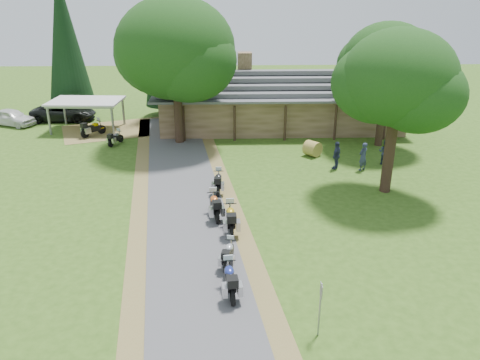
{
  "coord_description": "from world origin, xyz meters",
  "views": [
    {
      "loc": [
        1.31,
        -16.28,
        11.15
      ],
      "look_at": [
        2.04,
        7.19,
        1.6
      ],
      "focal_mm": 35.0,
      "sensor_mm": 36.0,
      "label": 1
    }
  ],
  "objects_px": {
    "motorcycle_row_d": "(215,204)",
    "motorcycle_carport_a": "(93,128)",
    "motorcycle_row_e": "(218,181)",
    "motorcycle_row_b": "(229,252)",
    "car_white_sedan": "(11,115)",
    "hay_bale": "(312,149)",
    "motorcycle_row_a": "(230,278)",
    "motorcycle_row_c": "(231,217)",
    "lodge": "(279,98)",
    "carport": "(87,115)",
    "car_dark_suv": "(63,108)",
    "motorcycle_carport_b": "(116,137)"
  },
  "relations": [
    {
      "from": "motorcycle_row_d",
      "to": "motorcycle_carport_a",
      "type": "height_order",
      "value": "motorcycle_carport_a"
    },
    {
      "from": "motorcycle_row_e",
      "to": "motorcycle_carport_a",
      "type": "xyz_separation_m",
      "value": [
        -10.42,
        11.77,
        0.05
      ]
    },
    {
      "from": "motorcycle_row_b",
      "to": "car_white_sedan",
      "type": "bearing_deg",
      "value": 49.84
    },
    {
      "from": "hay_bale",
      "to": "motorcycle_row_a",
      "type": "bearing_deg",
      "value": -110.55
    },
    {
      "from": "motorcycle_row_c",
      "to": "car_white_sedan",
      "type": "bearing_deg",
      "value": 40.85
    },
    {
      "from": "lodge",
      "to": "motorcycle_row_b",
      "type": "distance_m",
      "value": 23.19
    },
    {
      "from": "car_white_sedan",
      "to": "carport",
      "type": "bearing_deg",
      "value": -78.38
    },
    {
      "from": "motorcycle_row_a",
      "to": "motorcycle_row_d",
      "type": "distance_m",
      "value": 6.83
    },
    {
      "from": "car_dark_suv",
      "to": "motorcycle_carport_a",
      "type": "relative_size",
      "value": 3.0
    },
    {
      "from": "car_dark_suv",
      "to": "hay_bale",
      "type": "relative_size",
      "value": 5.66
    },
    {
      "from": "car_white_sedan",
      "to": "motorcycle_row_b",
      "type": "height_order",
      "value": "car_white_sedan"
    },
    {
      "from": "car_white_sedan",
      "to": "motorcycle_row_c",
      "type": "height_order",
      "value": "car_white_sedan"
    },
    {
      "from": "car_dark_suv",
      "to": "motorcycle_carport_a",
      "type": "distance_m",
      "value": 6.4
    },
    {
      "from": "lodge",
      "to": "car_dark_suv",
      "type": "distance_m",
      "value": 19.72
    },
    {
      "from": "car_white_sedan",
      "to": "motorcycle_carport_a",
      "type": "relative_size",
      "value": 2.68
    },
    {
      "from": "hay_bale",
      "to": "motorcycle_carport_a",
      "type": "bearing_deg",
      "value": 162.08
    },
    {
      "from": "car_white_sedan",
      "to": "motorcycle_row_d",
      "type": "xyz_separation_m",
      "value": [
        18.29,
        -18.62,
        -0.22
      ]
    },
    {
      "from": "motorcycle_row_a",
      "to": "motorcycle_carport_b",
      "type": "distance_m",
      "value": 21.36
    },
    {
      "from": "motorcycle_row_a",
      "to": "motorcycle_carport_b",
      "type": "height_order",
      "value": "motorcycle_row_a"
    },
    {
      "from": "motorcycle_row_b",
      "to": "motorcycle_row_d",
      "type": "relative_size",
      "value": 0.82
    },
    {
      "from": "motorcycle_row_a",
      "to": "motorcycle_row_e",
      "type": "xyz_separation_m",
      "value": [
        -0.58,
        10.15,
        -0.02
      ]
    },
    {
      "from": "lodge",
      "to": "motorcycle_carport_b",
      "type": "relative_size",
      "value": 12.7
    },
    {
      "from": "lodge",
      "to": "car_dark_suv",
      "type": "bearing_deg",
      "value": 173.57
    },
    {
      "from": "car_white_sedan",
      "to": "motorcycle_carport_b",
      "type": "height_order",
      "value": "car_white_sedan"
    },
    {
      "from": "motorcycle_row_d",
      "to": "motorcycle_carport_a",
      "type": "distance_m",
      "value": 18.29
    },
    {
      "from": "motorcycle_row_c",
      "to": "motorcycle_carport_b",
      "type": "bearing_deg",
      "value": 28.9
    },
    {
      "from": "motorcycle_row_a",
      "to": "motorcycle_row_b",
      "type": "height_order",
      "value": "motorcycle_row_a"
    },
    {
      "from": "motorcycle_row_b",
      "to": "motorcycle_carport_a",
      "type": "height_order",
      "value": "motorcycle_carport_a"
    },
    {
      "from": "motorcycle_carport_a",
      "to": "hay_bale",
      "type": "bearing_deg",
      "value": -67.52
    },
    {
      "from": "motorcycle_row_c",
      "to": "motorcycle_carport_b",
      "type": "height_order",
      "value": "motorcycle_row_c"
    },
    {
      "from": "motorcycle_row_c",
      "to": "motorcycle_carport_a",
      "type": "height_order",
      "value": "motorcycle_row_c"
    },
    {
      "from": "motorcycle_carport_a",
      "to": "motorcycle_row_d",
      "type": "bearing_deg",
      "value": -105.44
    },
    {
      "from": "lodge",
      "to": "motorcycle_carport_a",
      "type": "relative_size",
      "value": 10.36
    },
    {
      "from": "motorcycle_carport_b",
      "to": "hay_bale",
      "type": "height_order",
      "value": "motorcycle_carport_b"
    },
    {
      "from": "lodge",
      "to": "motorcycle_row_e",
      "type": "relative_size",
      "value": 11.11
    },
    {
      "from": "motorcycle_row_e",
      "to": "car_white_sedan",
      "type": "bearing_deg",
      "value": 52.29
    },
    {
      "from": "motorcycle_row_e",
      "to": "hay_bale",
      "type": "relative_size",
      "value": 1.76
    },
    {
      "from": "car_dark_suv",
      "to": "motorcycle_row_c",
      "type": "bearing_deg",
      "value": -144.22
    },
    {
      "from": "car_dark_suv",
      "to": "motorcycle_carport_b",
      "type": "relative_size",
      "value": 3.67
    },
    {
      "from": "motorcycle_row_c",
      "to": "motorcycle_carport_b",
      "type": "xyz_separation_m",
      "value": [
        -8.76,
        14.33,
        -0.15
      ]
    },
    {
      "from": "motorcycle_row_b",
      "to": "motorcycle_row_e",
      "type": "distance_m",
      "value": 8.08
    },
    {
      "from": "car_white_sedan",
      "to": "motorcycle_carport_a",
      "type": "height_order",
      "value": "car_white_sedan"
    },
    {
      "from": "car_white_sedan",
      "to": "motorcycle_row_e",
      "type": "xyz_separation_m",
      "value": [
        18.44,
        -15.26,
        -0.26
      ]
    },
    {
      "from": "lodge",
      "to": "motorcycle_row_c",
      "type": "relative_size",
      "value": 10.02
    },
    {
      "from": "motorcycle_row_c",
      "to": "motorcycle_row_e",
      "type": "height_order",
      "value": "motorcycle_row_c"
    },
    {
      "from": "carport",
      "to": "car_white_sedan",
      "type": "relative_size",
      "value": 1.06
    },
    {
      "from": "motorcycle_row_c",
      "to": "motorcycle_row_d",
      "type": "distance_m",
      "value": 1.8
    },
    {
      "from": "lodge",
      "to": "motorcycle_carport_a",
      "type": "xyz_separation_m",
      "value": [
        -15.6,
        -2.8,
        -1.74
      ]
    },
    {
      "from": "motorcycle_row_b",
      "to": "hay_bale",
      "type": "distance_m",
      "value": 15.57
    },
    {
      "from": "motorcycle_row_a",
      "to": "motorcycle_carport_a",
      "type": "bearing_deg",
      "value": 20.03
    }
  ]
}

